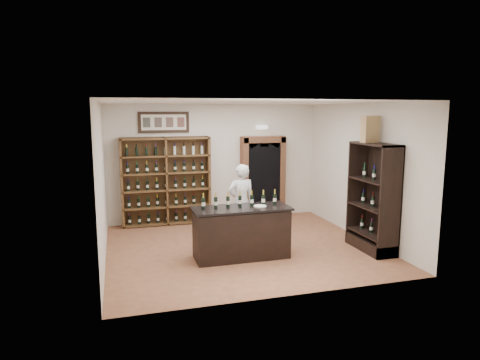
% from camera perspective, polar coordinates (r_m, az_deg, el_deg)
% --- Properties ---
extents(floor, '(5.50, 5.50, 0.00)m').
position_cam_1_polar(floor, '(9.10, 0.32, -8.93)').
color(floor, '#906139').
rests_on(floor, ground).
extents(ceiling, '(5.50, 5.50, 0.00)m').
position_cam_1_polar(ceiling, '(8.64, 0.33, 10.33)').
color(ceiling, white).
rests_on(ceiling, wall_back).
extents(wall_back, '(5.50, 0.04, 3.00)m').
position_cam_1_polar(wall_back, '(11.14, -3.33, 2.34)').
color(wall_back, silver).
rests_on(wall_back, ground).
extents(wall_left, '(0.04, 5.00, 3.00)m').
position_cam_1_polar(wall_left, '(8.40, -17.97, -0.37)').
color(wall_left, silver).
rests_on(wall_left, ground).
extents(wall_right, '(0.04, 5.00, 3.00)m').
position_cam_1_polar(wall_right, '(9.88, 15.81, 1.11)').
color(wall_right, silver).
rests_on(wall_right, ground).
extents(wine_shelf, '(2.20, 0.38, 2.20)m').
position_cam_1_polar(wine_shelf, '(10.82, -9.83, -0.13)').
color(wine_shelf, brown).
rests_on(wine_shelf, ground).
extents(framed_picture, '(1.25, 0.04, 0.52)m').
position_cam_1_polar(framed_picture, '(10.82, -10.13, 7.58)').
color(framed_picture, black).
rests_on(framed_picture, wall_back).
extents(arched_doorway, '(1.17, 0.35, 2.17)m').
position_cam_1_polar(arched_doorway, '(11.37, 3.03, 0.64)').
color(arched_doorway, black).
rests_on(arched_doorway, ground).
extents(emergency_light, '(0.30, 0.10, 0.10)m').
position_cam_1_polar(emergency_light, '(11.34, 2.94, 7.02)').
color(emergency_light, white).
rests_on(emergency_light, wall_back).
extents(tasting_counter, '(1.88, 0.78, 1.00)m').
position_cam_1_polar(tasting_counter, '(8.35, 0.17, -7.06)').
color(tasting_counter, black).
rests_on(tasting_counter, ground).
extents(counter_bottle_0, '(0.07, 0.07, 0.30)m').
position_cam_1_polar(counter_bottle_0, '(8.12, -4.91, -3.09)').
color(counter_bottle_0, black).
rests_on(counter_bottle_0, tasting_counter).
extents(counter_bottle_1, '(0.07, 0.07, 0.30)m').
position_cam_1_polar(counter_bottle_1, '(8.17, -3.25, -2.99)').
color(counter_bottle_1, black).
rests_on(counter_bottle_1, tasting_counter).
extents(counter_bottle_2, '(0.07, 0.07, 0.30)m').
position_cam_1_polar(counter_bottle_2, '(8.22, -1.62, -2.90)').
color(counter_bottle_2, black).
rests_on(counter_bottle_2, tasting_counter).
extents(counter_bottle_3, '(0.07, 0.07, 0.30)m').
position_cam_1_polar(counter_bottle_3, '(8.28, -0.01, -2.80)').
color(counter_bottle_3, black).
rests_on(counter_bottle_3, tasting_counter).
extents(counter_bottle_4, '(0.07, 0.07, 0.30)m').
position_cam_1_polar(counter_bottle_4, '(8.35, 1.57, -2.71)').
color(counter_bottle_4, black).
rests_on(counter_bottle_4, tasting_counter).
extents(counter_bottle_5, '(0.07, 0.07, 0.30)m').
position_cam_1_polar(counter_bottle_5, '(8.43, 3.13, -2.61)').
color(counter_bottle_5, black).
rests_on(counter_bottle_5, tasting_counter).
extents(counter_bottle_6, '(0.07, 0.07, 0.30)m').
position_cam_1_polar(counter_bottle_6, '(8.51, 4.65, -2.51)').
color(counter_bottle_6, black).
rests_on(counter_bottle_6, tasting_counter).
extents(side_cabinet, '(0.48, 1.20, 2.20)m').
position_cam_1_polar(side_cabinet, '(9.15, 17.38, -4.35)').
color(side_cabinet, black).
rests_on(side_cabinet, ground).
extents(shopkeeper, '(0.63, 0.43, 1.68)m').
position_cam_1_polar(shopkeeper, '(9.44, 0.16, -2.95)').
color(shopkeeper, silver).
rests_on(shopkeeper, ground).
extents(plate, '(0.24, 0.24, 0.02)m').
position_cam_1_polar(plate, '(8.28, 2.69, -3.50)').
color(plate, beige).
rests_on(plate, tasting_counter).
extents(wine_crate, '(0.40, 0.23, 0.53)m').
position_cam_1_polar(wine_crate, '(9.03, 16.97, 6.50)').
color(wine_crate, tan).
rests_on(wine_crate, side_cabinet).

